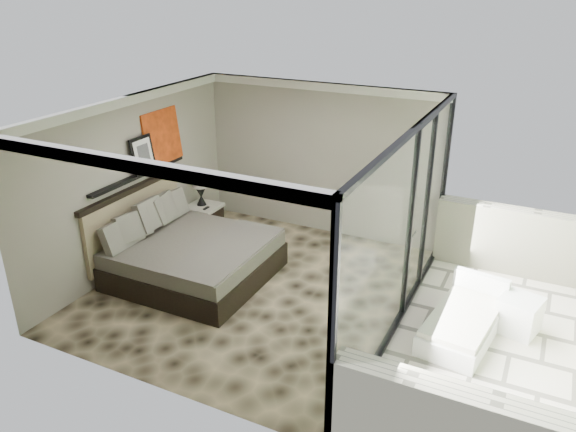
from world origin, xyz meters
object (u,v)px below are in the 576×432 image
at_px(nightstand, 204,217).
at_px(ottoman, 519,315).
at_px(lounger, 464,322).
at_px(table_lamp, 200,186).
at_px(bed, 189,254).

relative_size(nightstand, ottoman, 1.15).
relative_size(nightstand, lounger, 0.35).
distance_m(table_lamp, ottoman, 5.84).
height_order(bed, nightstand, bed).
bearing_deg(nightstand, bed, -44.29).
distance_m(bed, nightstand, 1.74).
xyz_separation_m(bed, lounger, (4.28, 0.29, -0.18)).
xyz_separation_m(nightstand, table_lamp, (-0.05, 0.01, 0.60)).
xyz_separation_m(bed, nightstand, (-0.76, 1.56, -0.08)).
height_order(bed, lounger, bed).
xyz_separation_m(bed, table_lamp, (-0.81, 1.57, 0.52)).
height_order(nightstand, ottoman, nightstand).
relative_size(nightstand, table_lamp, 0.99).
bearing_deg(lounger, bed, -168.61).
xyz_separation_m(table_lamp, lounger, (5.09, -1.29, -0.70)).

